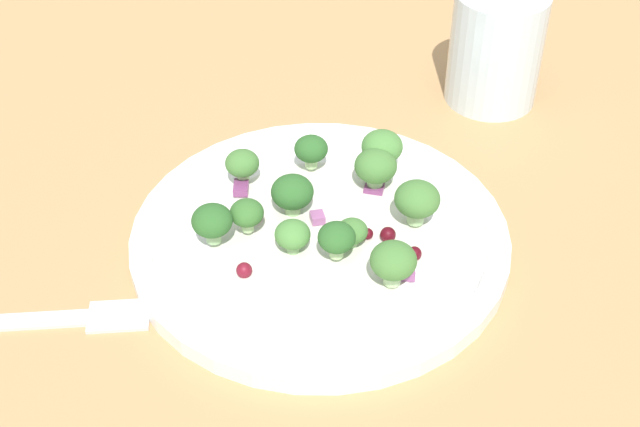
% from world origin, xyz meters
% --- Properties ---
extents(ground_plane, '(1.80, 1.80, 0.02)m').
position_xyz_m(ground_plane, '(0.00, 0.00, -0.01)').
color(ground_plane, tan).
extents(plate, '(0.24, 0.24, 0.02)m').
position_xyz_m(plate, '(0.02, -0.01, 0.01)').
color(plate, white).
rests_on(plate, ground_plane).
extents(dressing_pool, '(0.14, 0.14, 0.00)m').
position_xyz_m(dressing_pool, '(0.02, -0.01, 0.01)').
color(dressing_pool, white).
rests_on(dressing_pool, plate).
extents(broccoli_floret_0, '(0.03, 0.03, 0.03)m').
position_xyz_m(broccoli_floret_0, '(-0.01, -0.06, 0.03)').
color(broccoli_floret_0, '#ADD18E').
rests_on(broccoli_floret_0, plate).
extents(broccoli_floret_1, '(0.03, 0.03, 0.03)m').
position_xyz_m(broccoli_floret_1, '(0.05, -0.07, 0.03)').
color(broccoli_floret_1, '#9EC684').
rests_on(broccoli_floret_1, plate).
extents(broccoli_floret_2, '(0.03, 0.03, 0.03)m').
position_xyz_m(broccoli_floret_2, '(-0.01, 0.05, 0.03)').
color(broccoli_floret_2, '#8EB77A').
rests_on(broccoli_floret_2, plate).
extents(broccoli_floret_3, '(0.03, 0.03, 0.03)m').
position_xyz_m(broccoli_floret_3, '(0.09, -0.03, 0.03)').
color(broccoli_floret_3, '#ADD18E').
rests_on(broccoli_floret_3, plate).
extents(broccoli_floret_4, '(0.02, 0.02, 0.02)m').
position_xyz_m(broccoli_floret_4, '(0.01, 0.03, 0.03)').
color(broccoli_floret_4, '#ADD18E').
rests_on(broccoli_floret_4, plate).
extents(broccoli_floret_5, '(0.02, 0.02, 0.02)m').
position_xyz_m(broccoli_floret_5, '(0.00, -0.03, 0.03)').
color(broccoli_floret_5, '#ADD18E').
rests_on(broccoli_floret_5, plate).
extents(broccoli_floret_6, '(0.02, 0.02, 0.02)m').
position_xyz_m(broccoli_floret_6, '(-0.00, 0.00, 0.03)').
color(broccoli_floret_6, '#8EB77A').
rests_on(broccoli_floret_6, plate).
extents(broccoli_floret_7, '(0.02, 0.02, 0.02)m').
position_xyz_m(broccoli_floret_7, '(0.02, -0.03, 0.02)').
color(broccoli_floret_7, '#8EB77A').
rests_on(broccoli_floret_7, plate).
extents(broccoli_floret_8, '(0.02, 0.02, 0.02)m').
position_xyz_m(broccoli_floret_8, '(0.05, 0.05, 0.03)').
color(broccoli_floret_8, '#ADD18E').
rests_on(broccoli_floret_8, plate).
extents(broccoli_floret_9, '(0.02, 0.02, 0.02)m').
position_xyz_m(broccoli_floret_9, '(0.08, 0.01, 0.03)').
color(broccoli_floret_9, '#ADD18E').
rests_on(broccoli_floret_9, plate).
extents(broccoli_floret_10, '(0.03, 0.03, 0.03)m').
position_xyz_m(broccoli_floret_10, '(0.03, 0.01, 0.03)').
color(broccoli_floret_10, '#9EC684').
rests_on(broccoli_floret_10, plate).
extents(broccoli_floret_11, '(0.03, 0.03, 0.03)m').
position_xyz_m(broccoli_floret_11, '(0.07, -0.03, 0.03)').
color(broccoli_floret_11, '#8EB77A').
rests_on(broccoli_floret_11, plate).
extents(cranberry_0, '(0.01, 0.01, 0.01)m').
position_xyz_m(cranberry_0, '(0.02, -0.07, 0.02)').
color(cranberry_0, '#4C0A14').
rests_on(cranberry_0, plate).
extents(cranberry_1, '(0.01, 0.01, 0.01)m').
position_xyz_m(cranberry_1, '(0.03, -0.05, 0.02)').
color(cranberry_1, '#4C0A14').
rests_on(cranberry_1, plate).
extents(cranberry_2, '(0.01, 0.01, 0.01)m').
position_xyz_m(cranberry_2, '(-0.03, 0.02, 0.02)').
color(cranberry_2, maroon).
rests_on(cranberry_2, plate).
extents(cranberry_3, '(0.01, 0.01, 0.01)m').
position_xyz_m(cranberry_3, '(0.02, 0.03, 0.02)').
color(cranberry_3, '#4C0A14').
rests_on(cranberry_3, plate).
extents(cranberry_4, '(0.01, 0.01, 0.01)m').
position_xyz_m(cranberry_4, '(0.03, -0.04, 0.02)').
color(cranberry_4, '#4C0A14').
rests_on(cranberry_4, plate).
extents(onion_bit_0, '(0.01, 0.01, 0.00)m').
position_xyz_m(onion_bit_0, '(0.07, -0.03, 0.02)').
color(onion_bit_0, '#843D75').
rests_on(onion_bit_0, plate).
extents(onion_bit_1, '(0.01, 0.01, 0.01)m').
position_xyz_m(onion_bit_1, '(0.03, -0.01, 0.02)').
color(onion_bit_1, '#A35B93').
rests_on(onion_bit_1, plate).
extents(onion_bit_2, '(0.01, 0.01, 0.01)m').
position_xyz_m(onion_bit_2, '(0.00, -0.07, 0.02)').
color(onion_bit_2, '#934C84').
rests_on(onion_bit_2, plate).
extents(onion_bit_3, '(0.02, 0.01, 0.00)m').
position_xyz_m(onion_bit_3, '(0.04, 0.05, 0.02)').
color(onion_bit_3, '#843D75').
rests_on(onion_bit_3, plate).
extents(fork, '(0.09, 0.18, 0.01)m').
position_xyz_m(fork, '(-0.10, 0.14, 0.00)').
color(fork, silver).
rests_on(fork, ground_plane).
extents(water_glass, '(0.07, 0.07, 0.09)m').
position_xyz_m(water_glass, '(0.23, -0.08, 0.04)').
color(water_glass, silver).
rests_on(water_glass, ground_plane).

